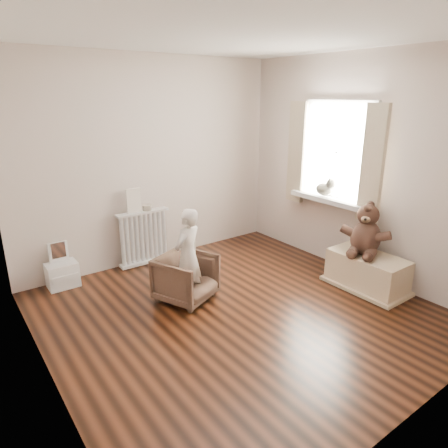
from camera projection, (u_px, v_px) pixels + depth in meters
floor at (238, 312)px, 4.09m from camera, size 3.60×3.60×0.01m
ceiling at (242, 33)px, 3.28m from camera, size 3.60×3.60×0.01m
back_wall at (152, 162)px, 5.07m from camera, size 3.60×0.02×2.60m
front_wall at (433, 244)px, 2.31m from camera, size 3.60×0.02×2.60m
left_wall at (30, 223)px, 2.67m from camera, size 0.02×3.60×2.60m
right_wall at (359, 168)px, 4.70m from camera, size 0.02×3.60×2.60m
window at (338, 152)px, 4.86m from camera, size 0.03×0.90×1.10m
window_sill at (329, 199)px, 4.99m from camera, size 0.22×1.10×0.06m
curtain_left at (373, 164)px, 4.38m from camera, size 0.06×0.26×1.30m
curtain_right at (297, 153)px, 5.25m from camera, size 0.06×0.26×1.30m
radiator at (144, 236)px, 5.13m from camera, size 0.68×0.13×0.72m
paper_doll at (134, 201)px, 4.92m from camera, size 0.18×0.02×0.31m
tin_a at (147, 208)px, 5.05m from camera, size 0.11×0.11×0.07m
toy_vanity at (61, 264)px, 4.55m from camera, size 0.34×0.24×0.53m
armchair at (186, 278)px, 4.26m from camera, size 0.72×0.72×0.51m
child at (188, 256)px, 4.14m from camera, size 0.44×0.37×1.01m
toy_bench at (367, 271)px, 4.55m from camera, size 0.45×0.85×0.40m
teddy_bear at (366, 231)px, 4.46m from camera, size 0.58×0.53×0.58m
plush_cat at (324, 188)px, 5.00m from camera, size 0.18×0.28×0.24m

